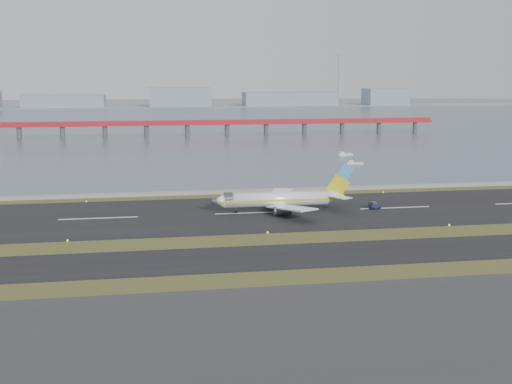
% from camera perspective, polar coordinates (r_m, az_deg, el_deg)
% --- Properties ---
extents(ground, '(1000.00, 1000.00, 0.00)m').
position_cam_1_polar(ground, '(142.00, 1.60, -4.43)').
color(ground, '#314217').
rests_on(ground, ground).
extents(apron_strip, '(1000.00, 50.00, 0.10)m').
position_cam_1_polar(apron_strip, '(91.47, 8.40, -13.07)').
color(apron_strip, '#313134').
rests_on(apron_strip, ground).
extents(taxiway_strip, '(1000.00, 18.00, 0.10)m').
position_cam_1_polar(taxiway_strip, '(130.66, 2.62, -5.73)').
color(taxiway_strip, black).
rests_on(taxiway_strip, ground).
extents(runway_strip, '(1000.00, 45.00, 0.10)m').
position_cam_1_polar(runway_strip, '(170.71, -0.33, -1.88)').
color(runway_strip, black).
rests_on(runway_strip, ground).
extents(seawall, '(1000.00, 2.50, 1.00)m').
position_cam_1_polar(seawall, '(199.73, -1.70, 0.05)').
color(seawall, gray).
rests_on(seawall, ground).
extents(bay_water, '(1400.00, 800.00, 1.30)m').
position_cam_1_polar(bay_water, '(596.40, -6.96, 6.81)').
color(bay_water, '#4B5C6B').
rests_on(bay_water, ground).
extents(red_pier, '(260.00, 5.00, 10.20)m').
position_cam_1_polar(red_pier, '(388.59, -2.59, 6.09)').
color(red_pier, '#AC1D26').
rests_on(red_pier, ground).
extents(far_shoreline, '(1400.00, 80.00, 60.50)m').
position_cam_1_polar(far_shoreline, '(756.37, -6.50, 8.02)').
color(far_shoreline, gray).
rests_on(far_shoreline, ground).
extents(airliner, '(38.52, 32.89, 12.80)m').
position_cam_1_polar(airliner, '(171.90, 2.32, -0.64)').
color(airliner, white).
rests_on(airliner, ground).
extents(pushback_tug, '(3.53, 2.63, 2.01)m').
position_cam_1_polar(pushback_tug, '(178.70, 10.48, -1.19)').
color(pushback_tug, '#161E3E').
rests_on(pushback_tug, ground).
extents(workboat_near, '(7.11, 3.07, 1.67)m').
position_cam_1_polar(workboat_near, '(267.12, 8.72, 2.56)').
color(workboat_near, silver).
rests_on(workboat_near, ground).
extents(workboat_far, '(7.86, 4.62, 1.82)m').
position_cam_1_polar(workboat_far, '(295.40, 7.83, 3.34)').
color(workboat_far, silver).
rests_on(workboat_far, ground).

